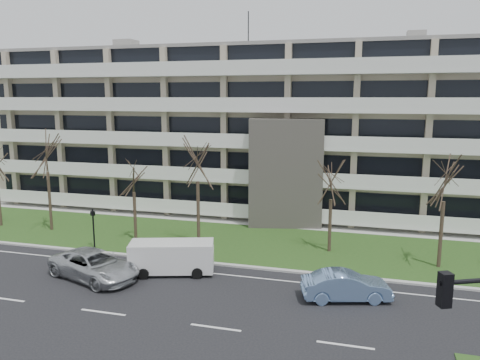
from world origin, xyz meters
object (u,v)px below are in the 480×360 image
(white_van, at_px, (173,255))
(pedestrian_signal, at_px, (93,224))
(blue_sedan, at_px, (346,286))
(silver_pickup, at_px, (94,265))

(white_van, relative_size, pedestrian_signal, 1.88)
(blue_sedan, height_order, white_van, white_van)
(white_van, xyz_separation_m, pedestrian_signal, (-7.35, 2.87, 0.65))
(silver_pickup, relative_size, blue_sedan, 1.27)
(blue_sedan, distance_m, pedestrian_signal, 18.30)
(white_van, bearing_deg, silver_pickup, -170.92)
(white_van, bearing_deg, pedestrian_signal, 141.72)
(blue_sedan, relative_size, white_van, 0.87)
(silver_pickup, distance_m, blue_sedan, 14.71)
(blue_sedan, bearing_deg, white_van, 67.84)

